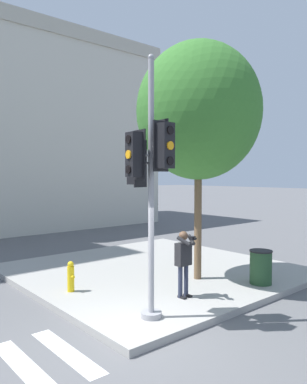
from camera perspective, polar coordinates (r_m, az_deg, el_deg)
name	(u,v)px	position (r m, az deg, el deg)	size (l,w,h in m)	color
ground_plane	(134,341)	(7.70, -2.92, -21.74)	(160.00, 160.00, 0.00)	#5B5B5E
sidewalk_corner	(154,271)	(12.34, 0.07, -11.91)	(8.00, 8.00, 0.16)	#9E9B96
traffic_signal_pole	(151,168)	(7.77, -0.46, 3.73)	(1.14, 1.14, 5.49)	#939399
person_photographer	(184,257)	(9.35, 4.63, -9.90)	(0.50, 0.53, 1.63)	black
street_tree	(199,112)	(10.97, 6.87, 12.07)	(3.55, 3.55, 6.78)	brown
fire_hydrant	(71,276)	(10.12, -12.49, -12.46)	(0.18, 0.24, 0.79)	yellow
trash_bin	(261,267)	(10.95, 16.04, -10.92)	(0.63, 0.63, 0.93)	#234728
building_right	(39,135)	(25.86, -17.04, 8.34)	(12.91, 9.39, 11.58)	beige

